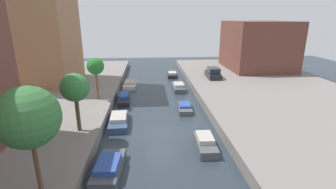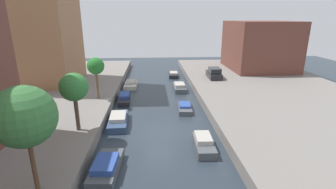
# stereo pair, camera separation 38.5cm
# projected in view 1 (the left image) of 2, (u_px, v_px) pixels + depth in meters

# --- Properties ---
(ground_plane) EXTENTS (84.00, 84.00, 0.00)m
(ground_plane) POSITION_uv_depth(u_px,v_px,m) (160.00, 132.00, 21.94)
(ground_plane) COLOR #28333D
(quay_right) EXTENTS (20.00, 64.00, 1.00)m
(quay_right) POSITION_uv_depth(u_px,v_px,m) (322.00, 122.00, 22.92)
(quay_right) COLOR gray
(quay_right) RESTS_ON ground_plane
(apartment_tower_far) EXTENTS (10.00, 9.41, 20.12)m
(apartment_tower_far) POSITION_uv_depth(u_px,v_px,m) (29.00, 6.00, 31.61)
(apartment_tower_far) COLOR #9E704C
(apartment_tower_far) RESTS_ON quay_left
(low_block_right) EXTENTS (10.00, 11.58, 8.08)m
(low_block_right) POSITION_uv_depth(u_px,v_px,m) (257.00, 45.00, 42.91)
(low_block_right) COLOR brown
(low_block_right) RESTS_ON quay_right
(street_tree_1) EXTENTS (3.00, 3.00, 5.77)m
(street_tree_1) POSITION_uv_depth(u_px,v_px,m) (28.00, 118.00, 11.59)
(street_tree_1) COLOR brown
(street_tree_1) RESTS_ON quay_left
(street_tree_2) EXTENTS (2.22, 2.22, 4.71)m
(street_tree_2) POSITION_uv_depth(u_px,v_px,m) (75.00, 88.00, 18.98)
(street_tree_2) COLOR #4D3B2F
(street_tree_2) RESTS_ON quay_left
(street_tree_3) EXTENTS (1.84, 1.84, 4.65)m
(street_tree_3) POSITION_uv_depth(u_px,v_px,m) (95.00, 67.00, 26.46)
(street_tree_3) COLOR brown
(street_tree_3) RESTS_ON quay_left
(parked_car) EXTENTS (1.89, 4.20, 1.54)m
(parked_car) POSITION_uv_depth(u_px,v_px,m) (213.00, 73.00, 37.13)
(parked_car) COLOR black
(parked_car) RESTS_ON quay_right
(moored_boat_left_2) EXTENTS (1.90, 4.18, 0.98)m
(moored_boat_left_2) POSITION_uv_depth(u_px,v_px,m) (109.00, 167.00, 16.11)
(moored_boat_left_2) COLOR #4C5156
(moored_boat_left_2) RESTS_ON ground_plane
(moored_boat_left_3) EXTENTS (1.86, 4.51, 0.98)m
(moored_boat_left_3) POSITION_uv_depth(u_px,v_px,m) (119.00, 120.00, 23.37)
(moored_boat_left_3) COLOR #33476B
(moored_boat_left_3) RESTS_ON ground_plane
(moored_boat_left_4) EXTENTS (1.54, 4.11, 0.92)m
(moored_boat_left_4) POSITION_uv_depth(u_px,v_px,m) (124.00, 99.00, 29.74)
(moored_boat_left_4) COLOR #232328
(moored_boat_left_4) RESTS_ON ground_plane
(moored_boat_left_5) EXTENTS (1.82, 3.98, 0.89)m
(moored_boat_left_5) POSITION_uv_depth(u_px,v_px,m) (130.00, 84.00, 35.94)
(moored_boat_left_5) COLOR beige
(moored_boat_left_5) RESTS_ON ground_plane
(moored_boat_right_2) EXTENTS (1.47, 3.52, 1.00)m
(moored_boat_right_2) POSITION_uv_depth(u_px,v_px,m) (205.00, 143.00, 19.13)
(moored_boat_right_2) COLOR #4C5156
(moored_boat_right_2) RESTS_ON ground_plane
(moored_boat_right_3) EXTENTS (1.61, 3.45, 0.74)m
(moored_boat_right_3) POSITION_uv_depth(u_px,v_px,m) (185.00, 108.00, 26.94)
(moored_boat_right_3) COLOR #4C5156
(moored_boat_right_3) RESTS_ON ground_plane
(moored_boat_right_4) EXTENTS (1.60, 3.96, 1.02)m
(moored_boat_right_4) POSITION_uv_depth(u_px,v_px,m) (179.00, 87.00, 34.31)
(moored_boat_right_4) COLOR #4C5156
(moored_boat_right_4) RESTS_ON ground_plane
(moored_boat_right_5) EXTENTS (1.71, 3.78, 0.83)m
(moored_boat_right_5) POSITION_uv_depth(u_px,v_px,m) (172.00, 75.00, 42.12)
(moored_boat_right_5) COLOR #232328
(moored_boat_right_5) RESTS_ON ground_plane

